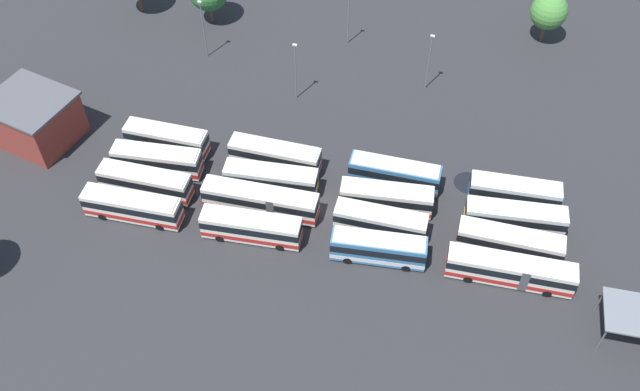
# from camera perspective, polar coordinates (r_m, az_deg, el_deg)

# --- Properties ---
(ground_plane) EXTENTS (120.61, 120.61, 0.00)m
(ground_plane) POSITION_cam_1_polar(r_m,az_deg,el_deg) (82.64, 0.38, -1.15)
(ground_plane) COLOR #28282B
(bus_row0_slot0) EXTENTS (10.56, 3.14, 3.59)m
(bus_row0_slot0) POSITION_cam_1_polar(r_m,az_deg,el_deg) (84.95, 15.51, 0.23)
(bus_row0_slot0) COLOR silver
(bus_row0_slot0) RESTS_ON ground_plane
(bus_row0_slot1) EXTENTS (11.42, 3.65, 3.59)m
(bus_row0_slot1) POSITION_cam_1_polar(r_m,az_deg,el_deg) (82.44, 15.55, -1.74)
(bus_row0_slot1) COLOR silver
(bus_row0_slot1) RESTS_ON ground_plane
(bus_row0_slot2) EXTENTS (11.50, 2.65, 3.59)m
(bus_row0_slot2) POSITION_cam_1_polar(r_m,az_deg,el_deg) (80.01, 15.14, -3.71)
(bus_row0_slot2) COLOR silver
(bus_row0_slot2) RESTS_ON ground_plane
(bus_row0_slot3) EXTENTS (13.61, 2.99, 3.59)m
(bus_row0_slot3) POSITION_cam_1_polar(r_m,az_deg,el_deg) (77.79, 15.24, -5.87)
(bus_row0_slot3) COLOR silver
(bus_row0_slot3) RESTS_ON ground_plane
(bus_row1_slot0) EXTENTS (10.91, 2.61, 3.59)m
(bus_row1_slot0) POSITION_cam_1_polar(r_m,az_deg,el_deg) (84.31, 6.07, 1.76)
(bus_row1_slot0) COLOR teal
(bus_row1_slot0) RESTS_ON ground_plane
(bus_row1_slot1) EXTENTS (10.93, 3.60, 3.59)m
(bus_row1_slot1) POSITION_cam_1_polar(r_m,az_deg,el_deg) (81.68, 5.41, -0.19)
(bus_row1_slot1) COLOR silver
(bus_row1_slot1) RESTS_ON ground_plane
(bus_row1_slot2) EXTENTS (10.47, 2.62, 3.59)m
(bus_row1_slot2) POSITION_cam_1_polar(r_m,az_deg,el_deg) (79.31, 4.93, -2.16)
(bus_row1_slot2) COLOR silver
(bus_row1_slot2) RESTS_ON ground_plane
(bus_row1_slot3) EXTENTS (10.62, 3.50, 3.59)m
(bus_row1_slot3) POSITION_cam_1_polar(r_m,az_deg,el_deg) (77.04, 4.77, -4.29)
(bus_row1_slot3) COLOR teal
(bus_row1_slot3) RESTS_ON ground_plane
(bus_row2_slot0) EXTENTS (11.28, 2.68, 3.59)m
(bus_row2_slot0) POSITION_cam_1_polar(r_m,az_deg,el_deg) (86.10, -3.68, 3.25)
(bus_row2_slot0) COLOR silver
(bus_row2_slot0) RESTS_ON ground_plane
(bus_row2_slot1) EXTENTS (11.27, 3.46, 3.59)m
(bus_row2_slot1) POSITION_cam_1_polar(r_m,az_deg,el_deg) (83.48, -4.01, 1.34)
(bus_row2_slot1) COLOR silver
(bus_row2_slot1) RESTS_ON ground_plane
(bus_row2_slot2) EXTENTS (13.60, 2.93, 3.59)m
(bus_row2_slot2) POSITION_cam_1_polar(r_m,az_deg,el_deg) (81.36, -4.82, -0.39)
(bus_row2_slot2) COLOR silver
(bus_row2_slot2) RESTS_ON ground_plane
(bus_row2_slot3) EXTENTS (11.45, 3.33, 3.59)m
(bus_row2_slot3) POSITION_cam_1_polar(r_m,az_deg,el_deg) (78.94, -5.61, -2.57)
(bus_row2_slot3) COLOR silver
(bus_row2_slot3) RESTS_ON ground_plane
(bus_row3_slot0) EXTENTS (10.49, 2.62, 3.59)m
(bus_row3_slot0) POSITION_cam_1_polar(r_m,az_deg,el_deg) (90.05, -12.35, 4.51)
(bus_row3_slot0) COLOR silver
(bus_row3_slot0) RESTS_ON ground_plane
(bus_row3_slot1) EXTENTS (10.98, 3.51, 3.59)m
(bus_row3_slot1) POSITION_cam_1_polar(r_m,az_deg,el_deg) (87.70, -13.09, 2.84)
(bus_row3_slot1) COLOR silver
(bus_row3_slot1) RESTS_ON ground_plane
(bus_row3_slot2) EXTENTS (11.11, 2.69, 3.59)m
(bus_row3_slot2) POSITION_cam_1_polar(r_m,az_deg,el_deg) (85.49, -14.01, 1.07)
(bus_row3_slot2) COLOR silver
(bus_row3_slot2) RESTS_ON ground_plane
(bus_row3_slot3) EXTENTS (11.53, 2.93, 3.59)m
(bus_row3_slot3) POSITION_cam_1_polar(r_m,az_deg,el_deg) (83.30, -14.99, -0.87)
(bus_row3_slot3) COLOR silver
(bus_row3_slot3) RESTS_ON ground_plane
(depot_building) EXTENTS (11.58, 10.72, 6.35)m
(depot_building) POSITION_cam_1_polar(r_m,az_deg,el_deg) (95.76, -22.18, 5.80)
(depot_building) COLOR maroon
(depot_building) RESTS_ON ground_plane
(lamp_post_far_corner) EXTENTS (0.56, 0.28, 8.02)m
(lamp_post_far_corner) POSITION_cam_1_polar(r_m,az_deg,el_deg) (103.57, 2.32, 14.25)
(lamp_post_far_corner) COLOR slate
(lamp_post_far_corner) RESTS_ON ground_plane
(lamp_post_near_entrance) EXTENTS (0.56, 0.28, 9.20)m
(lamp_post_near_entrance) POSITION_cam_1_polar(r_m,az_deg,el_deg) (101.90, -9.46, 13.34)
(lamp_post_near_entrance) COLOR slate
(lamp_post_near_entrance) RESTS_ON ground_plane
(lamp_post_mid_lot) EXTENTS (0.56, 0.28, 8.79)m
(lamp_post_mid_lot) POSITION_cam_1_polar(r_m,az_deg,el_deg) (96.17, 8.86, 10.82)
(lamp_post_mid_lot) COLOR slate
(lamp_post_mid_lot) RESTS_ON ground_plane
(lamp_post_by_building) EXTENTS (0.56, 0.28, 8.91)m
(lamp_post_by_building) POSITION_cam_1_polar(r_m,az_deg,el_deg) (93.50, -1.99, 10.20)
(lamp_post_by_building) COLOR slate
(lamp_post_by_building) RESTS_ON ground_plane
(tree_northeast) EXTENTS (5.28, 5.28, 7.74)m
(tree_northeast) POSITION_cam_1_polar(r_m,az_deg,el_deg) (108.64, 18.10, 14.04)
(tree_northeast) COLOR brown
(tree_northeast) RESTS_ON ground_plane
(puddle_centre_drain) EXTENTS (3.02, 3.02, 0.01)m
(puddle_centre_drain) POSITION_cam_1_polar(r_m,az_deg,el_deg) (93.60, -12.20, 5.01)
(puddle_centre_drain) COLOR black
(puddle_centre_drain) RESTS_ON ground_plane
(puddle_near_shelter) EXTENTS (3.59, 3.59, 0.01)m
(puddle_near_shelter) POSITION_cam_1_polar(r_m,az_deg,el_deg) (87.31, 11.97, 1.02)
(puddle_near_shelter) COLOR black
(puddle_near_shelter) RESTS_ON ground_plane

